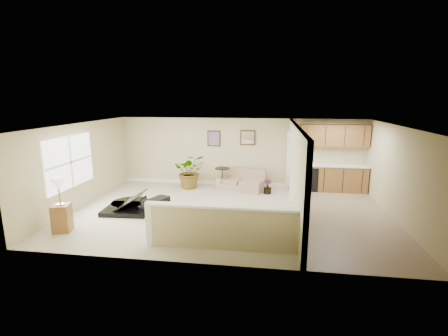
# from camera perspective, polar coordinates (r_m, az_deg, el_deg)

# --- Properties ---
(floor) EXTENTS (9.00, 9.00, 0.00)m
(floor) POSITION_cam_1_polar(r_m,az_deg,el_deg) (9.42, 0.94, -7.79)
(floor) COLOR beige
(floor) RESTS_ON ground
(back_wall) EXTENTS (9.00, 0.04, 2.50)m
(back_wall) POSITION_cam_1_polar(r_m,az_deg,el_deg) (11.99, 2.74, 2.78)
(back_wall) COLOR #C7BA87
(back_wall) RESTS_ON floor
(front_wall) EXTENTS (9.00, 0.04, 2.50)m
(front_wall) POSITION_cam_1_polar(r_m,az_deg,el_deg) (6.20, -2.48, -6.40)
(front_wall) COLOR #C7BA87
(front_wall) RESTS_ON floor
(left_wall) EXTENTS (0.04, 6.00, 2.50)m
(left_wall) POSITION_cam_1_polar(r_m,az_deg,el_deg) (10.59, -23.98, 0.43)
(left_wall) COLOR #C7BA87
(left_wall) RESTS_ON floor
(right_wall) EXTENTS (0.04, 6.00, 2.50)m
(right_wall) POSITION_cam_1_polar(r_m,az_deg,el_deg) (9.62, 28.61, -1.13)
(right_wall) COLOR #C7BA87
(right_wall) RESTS_ON floor
(ceiling) EXTENTS (9.00, 6.00, 0.04)m
(ceiling) POSITION_cam_1_polar(r_m,az_deg,el_deg) (8.87, 0.99, 7.55)
(ceiling) COLOR white
(ceiling) RESTS_ON back_wall
(kitchen_vinyl) EXTENTS (2.70, 6.00, 0.01)m
(kitchen_vinyl) POSITION_cam_1_polar(r_m,az_deg,el_deg) (9.58, 20.19, -8.20)
(kitchen_vinyl) COLOR gray
(kitchen_vinyl) RESTS_ON floor
(interior_partition) EXTENTS (0.18, 5.99, 2.50)m
(interior_partition) POSITION_cam_1_polar(r_m,az_deg,el_deg) (9.28, 12.26, -0.53)
(interior_partition) COLOR #C7BA87
(interior_partition) RESTS_ON floor
(pony_half_wall) EXTENTS (3.42, 0.22, 1.00)m
(pony_half_wall) POSITION_cam_1_polar(r_m,az_deg,el_deg) (7.10, -0.78, -10.23)
(pony_half_wall) COLOR #C7BA87
(pony_half_wall) RESTS_ON floor
(left_window) EXTENTS (0.05, 2.15, 1.45)m
(left_window) POSITION_cam_1_polar(r_m,az_deg,el_deg) (10.13, -25.48, 0.95)
(left_window) COLOR white
(left_window) RESTS_ON left_wall
(wall_art_left) EXTENTS (0.48, 0.04, 0.58)m
(wall_art_left) POSITION_cam_1_polar(r_m,az_deg,el_deg) (12.01, -1.79, 5.21)
(wall_art_left) COLOR #352213
(wall_art_left) RESTS_ON back_wall
(wall_mirror) EXTENTS (0.55, 0.04, 0.55)m
(wall_mirror) POSITION_cam_1_polar(r_m,az_deg,el_deg) (11.86, 4.20, 5.34)
(wall_mirror) COLOR #352213
(wall_mirror) RESTS_ON back_wall
(kitchen_cabinets) EXTENTS (2.36, 0.65, 2.33)m
(kitchen_cabinets) POSITION_cam_1_polar(r_m,az_deg,el_deg) (11.94, 18.03, 0.27)
(kitchen_cabinets) COLOR olive
(kitchen_cabinets) RESTS_ON floor
(piano) EXTENTS (1.57, 1.63, 1.22)m
(piano) POSITION_cam_1_polar(r_m,az_deg,el_deg) (9.85, -16.55, -4.29)
(piano) COLOR black
(piano) RESTS_ON floor
(piano_bench) EXTENTS (0.61, 0.81, 0.48)m
(piano_bench) POSITION_cam_1_polar(r_m,az_deg,el_deg) (9.34, -11.64, -6.67)
(piano_bench) COLOR black
(piano_bench) RESTS_ON floor
(loveseat) EXTENTS (1.88, 1.37, 0.92)m
(loveseat) POSITION_cam_1_polar(r_m,az_deg,el_deg) (11.68, 3.08, -2.00)
(loveseat) COLOR tan
(loveseat) RESTS_ON floor
(accent_table) EXTENTS (0.53, 0.53, 0.76)m
(accent_table) POSITION_cam_1_polar(r_m,az_deg,el_deg) (11.67, -0.31, -1.29)
(accent_table) COLOR black
(accent_table) RESTS_ON floor
(palm_plant) EXTENTS (1.34, 1.24, 1.25)m
(palm_plant) POSITION_cam_1_polar(r_m,az_deg,el_deg) (11.79, -5.95, -0.61)
(palm_plant) COLOR black
(palm_plant) RESTS_ON floor
(small_plant) EXTENTS (0.29, 0.29, 0.49)m
(small_plant) POSITION_cam_1_polar(r_m,az_deg,el_deg) (11.21, 7.66, -3.46)
(small_plant) COLOR black
(small_plant) RESTS_ON floor
(lamp_stand) EXTENTS (0.49, 0.49, 1.36)m
(lamp_stand) POSITION_cam_1_polar(r_m,az_deg,el_deg) (8.90, -26.75, -6.46)
(lamp_stand) COLOR olive
(lamp_stand) RESTS_ON floor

